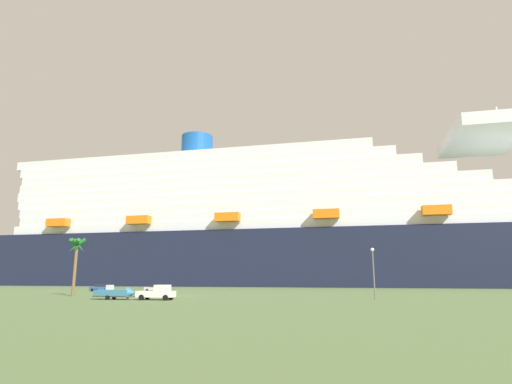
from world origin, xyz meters
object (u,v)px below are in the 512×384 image
(pickup_truck, at_px, (158,293))
(street_lamp, at_px, (373,265))
(palm_tree, at_px, (77,250))
(parked_car_silver_sedan, at_px, (156,288))
(small_boat_on_trailer, at_px, (117,293))
(parked_car_blue_suv, at_px, (101,288))
(cruise_ship, at_px, (277,231))

(pickup_truck, bearing_deg, street_lamp, 11.45)
(palm_tree, distance_m, parked_car_silver_sedan, 23.06)
(small_boat_on_trailer, relative_size, street_lamp, 0.97)
(street_lamp, height_order, parked_car_blue_suv, street_lamp)
(palm_tree, bearing_deg, parked_car_silver_sedan, 72.80)
(pickup_truck, distance_m, parked_car_blue_suv, 40.72)
(cruise_ship, height_order, street_lamp, cruise_ship)
(small_boat_on_trailer, bearing_deg, palm_tree, 146.60)
(street_lamp, xyz_separation_m, parked_car_silver_sedan, (-45.07, 23.12, -4.23))
(cruise_ship, height_order, pickup_truck, cruise_ship)
(cruise_ship, height_order, palm_tree, cruise_ship)
(cruise_ship, distance_m, palm_tree, 83.50)
(cruise_ship, bearing_deg, pickup_truck, -94.84)
(cruise_ship, bearing_deg, small_boat_on_trailer, -99.13)
(palm_tree, distance_m, parked_car_blue_suv, 24.11)
(small_boat_on_trailer, height_order, palm_tree, palm_tree)
(small_boat_on_trailer, bearing_deg, parked_car_blue_suv, 123.99)
(pickup_truck, relative_size, parked_car_blue_suv, 1.16)
(palm_tree, distance_m, street_lamp, 51.68)
(street_lamp, bearing_deg, cruise_ship, 106.98)
(pickup_truck, height_order, small_boat_on_trailer, pickup_truck)
(parked_car_blue_suv, bearing_deg, small_boat_on_trailer, -56.01)
(palm_tree, xyz_separation_m, street_lamp, (51.55, -2.21, -3.03))
(small_boat_on_trailer, relative_size, palm_tree, 0.73)
(cruise_ship, xyz_separation_m, parked_car_blue_suv, (-34.41, -56.49, -18.34))
(street_lamp, bearing_deg, small_boat_on_trailer, -170.60)
(pickup_truck, xyz_separation_m, parked_car_silver_sedan, (-13.14, 29.59, -0.21))
(street_lamp, distance_m, parked_car_blue_suv, 63.81)
(cruise_ship, relative_size, pickup_truck, 48.22)
(pickup_truck, height_order, street_lamp, street_lamp)
(cruise_ship, bearing_deg, parked_car_silver_sedan, -109.68)
(cruise_ship, distance_m, small_boat_on_trailer, 89.81)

